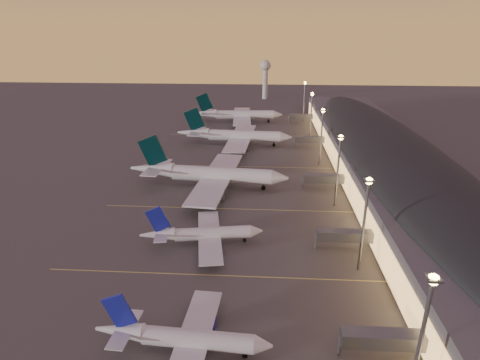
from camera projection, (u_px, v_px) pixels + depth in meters
name	position (u px, v px, depth m)	size (l,w,h in m)	color
ground	(222.00, 265.00, 107.43)	(700.00, 700.00, 0.00)	#484542
airliner_narrow_south	(183.00, 338.00, 77.72)	(35.24, 31.50, 12.59)	silver
airliner_narrow_north	(202.00, 234.00, 116.43)	(35.62, 32.16, 12.74)	silver
airliner_wide_near	(208.00, 174.00, 157.46)	(63.56, 58.17, 20.33)	silver
airliner_wide_mid	(234.00, 136.00, 212.84)	(61.35, 55.98, 19.63)	silver
airliner_wide_far	(237.00, 115.00, 262.53)	(60.45, 55.11, 19.35)	silver
terminal_building	(386.00, 156.00, 168.03)	(56.35, 255.00, 17.46)	#515156
light_masts	(328.00, 139.00, 159.44)	(2.20, 217.20, 25.90)	slate
radar_tower	(265.00, 73.00, 340.84)	(9.00, 9.00, 32.50)	silver
lane_markings	(234.00, 203.00, 144.65)	(90.00, 180.36, 0.00)	#D8C659
baggage_tug_a	(249.00, 342.00, 80.53)	(3.53, 1.77, 1.01)	#C6930B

